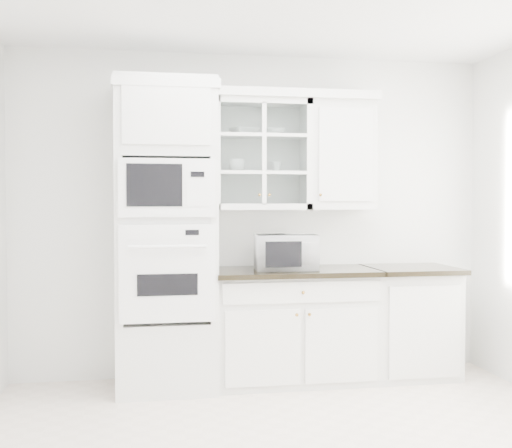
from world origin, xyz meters
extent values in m
cube|color=white|center=(0.00, 1.74, 1.35)|extent=(4.00, 0.02, 2.70)
cube|color=silver|center=(-0.75, 1.43, 1.20)|extent=(0.76, 0.65, 2.40)
cube|color=white|center=(-0.75, 1.09, 0.94)|extent=(0.70, 0.03, 0.72)
cube|color=black|center=(-0.75, 1.07, 0.86)|extent=(0.44, 0.01, 0.16)
cube|color=white|center=(-0.75, 1.09, 1.56)|extent=(0.70, 0.03, 0.43)
cube|color=black|center=(-0.84, 1.07, 1.58)|extent=(0.40, 0.01, 0.31)
cube|color=silver|center=(0.28, 1.45, 0.44)|extent=(1.30, 0.60, 0.88)
cube|color=black|center=(0.28, 1.42, 0.90)|extent=(1.32, 0.67, 0.04)
cube|color=silver|center=(1.28, 1.45, 0.44)|extent=(0.70, 0.60, 0.88)
cube|color=black|center=(1.28, 1.42, 0.90)|extent=(0.72, 0.67, 0.04)
cube|color=silver|center=(0.03, 1.58, 1.85)|extent=(0.80, 0.33, 0.90)
cube|color=silver|center=(0.03, 1.58, 1.70)|extent=(0.74, 0.29, 0.02)
cube|color=silver|center=(0.03, 1.58, 2.00)|extent=(0.74, 0.29, 0.02)
cube|color=silver|center=(0.71, 1.58, 1.85)|extent=(0.55, 0.33, 0.90)
cube|color=white|center=(-0.07, 1.56, 2.33)|extent=(2.14, 0.38, 0.07)
imported|color=white|center=(0.20, 1.40, 1.06)|extent=(0.52, 0.45, 0.28)
imported|color=white|center=(-0.11, 1.58, 2.04)|extent=(0.29, 0.29, 0.06)
imported|color=white|center=(0.15, 1.60, 2.04)|extent=(0.22, 0.22, 0.06)
imported|color=white|center=(-0.17, 1.58, 1.76)|extent=(0.16, 0.16, 0.10)
imported|color=white|center=(0.16, 1.58, 1.75)|extent=(0.11, 0.11, 0.09)
camera|label=1|loc=(-0.91, -3.62, 1.47)|focal=45.00mm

